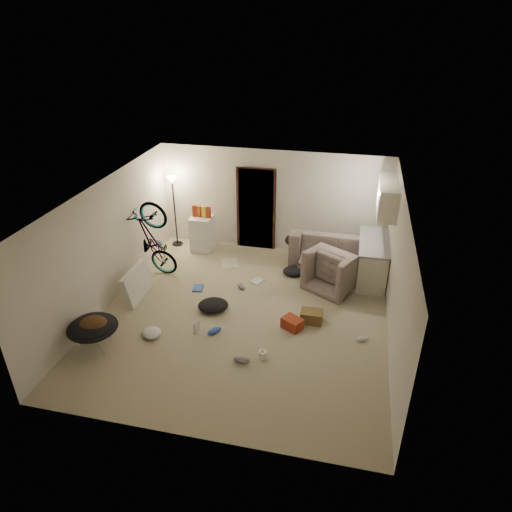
% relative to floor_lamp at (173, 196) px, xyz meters
% --- Properties ---
extents(floor, '(5.50, 6.00, 0.02)m').
position_rel_floor_lamp_xyz_m(floor, '(2.40, -2.65, -1.32)').
color(floor, '#B2A889').
rests_on(floor, ground).
extents(ceiling, '(5.50, 6.00, 0.02)m').
position_rel_floor_lamp_xyz_m(ceiling, '(2.40, -2.65, 1.20)').
color(ceiling, white).
rests_on(ceiling, wall_back).
extents(wall_back, '(5.50, 0.02, 2.50)m').
position_rel_floor_lamp_xyz_m(wall_back, '(2.40, 0.36, -0.06)').
color(wall_back, silver).
rests_on(wall_back, floor).
extents(wall_front, '(5.50, 0.02, 2.50)m').
position_rel_floor_lamp_xyz_m(wall_front, '(2.40, -5.66, -0.06)').
color(wall_front, silver).
rests_on(wall_front, floor).
extents(wall_left, '(0.02, 6.00, 2.50)m').
position_rel_floor_lamp_xyz_m(wall_left, '(-0.36, -2.65, -0.06)').
color(wall_left, silver).
rests_on(wall_left, floor).
extents(wall_right, '(0.02, 6.00, 2.50)m').
position_rel_floor_lamp_xyz_m(wall_right, '(5.16, -2.65, -0.06)').
color(wall_right, silver).
rests_on(wall_right, floor).
extents(doorway, '(0.85, 0.10, 2.04)m').
position_rel_floor_lamp_xyz_m(doorway, '(2.00, 0.32, -0.29)').
color(doorway, black).
rests_on(doorway, floor).
extents(door_trim, '(0.97, 0.04, 2.10)m').
position_rel_floor_lamp_xyz_m(door_trim, '(2.00, 0.29, -0.29)').
color(door_trim, black).
rests_on(door_trim, floor).
extents(floor_lamp, '(0.28, 0.28, 1.81)m').
position_rel_floor_lamp_xyz_m(floor_lamp, '(0.00, 0.00, 0.00)').
color(floor_lamp, black).
rests_on(floor_lamp, floor).
extents(kitchen_counter, '(0.60, 1.50, 0.88)m').
position_rel_floor_lamp_xyz_m(kitchen_counter, '(4.83, -0.65, -0.87)').
color(kitchen_counter, beige).
rests_on(kitchen_counter, floor).
extents(counter_top, '(0.64, 1.54, 0.04)m').
position_rel_floor_lamp_xyz_m(counter_top, '(4.83, -0.65, -0.41)').
color(counter_top, gray).
rests_on(counter_top, kitchen_counter).
extents(kitchen_uppers, '(0.38, 1.40, 0.65)m').
position_rel_floor_lamp_xyz_m(kitchen_uppers, '(4.96, -0.65, 0.64)').
color(kitchen_uppers, beige).
rests_on(kitchen_uppers, wall_right).
extents(sofa, '(2.17, 0.87, 0.63)m').
position_rel_floor_lamp_xyz_m(sofa, '(4.05, -0.20, -0.99)').
color(sofa, '#363D36').
rests_on(sofa, floor).
extents(armchair, '(1.32, 1.28, 0.66)m').
position_rel_floor_lamp_xyz_m(armchair, '(4.11, -1.11, -0.98)').
color(armchair, '#363D36').
rests_on(armchair, floor).
extents(bicycle, '(1.97, 1.05, 1.09)m').
position_rel_floor_lamp_xyz_m(bicycle, '(0.10, -1.57, -0.81)').
color(bicycle, black).
rests_on(bicycle, floor).
extents(book_asset, '(0.29, 0.25, 0.02)m').
position_rel_floor_lamp_xyz_m(book_asset, '(1.67, -3.46, -1.30)').
color(book_asset, '#9C2F17').
rests_on(book_asset, floor).
extents(mini_fridge, '(0.52, 0.52, 0.87)m').
position_rel_floor_lamp_xyz_m(mini_fridge, '(0.72, -0.10, -0.87)').
color(mini_fridge, white).
rests_on(mini_fridge, floor).
extents(snack_box_0, '(0.12, 0.10, 0.30)m').
position_rel_floor_lamp_xyz_m(snack_box_0, '(0.55, -0.10, -0.31)').
color(snack_box_0, '#9C2F17').
rests_on(snack_box_0, mini_fridge).
extents(snack_box_1, '(0.12, 0.10, 0.30)m').
position_rel_floor_lamp_xyz_m(snack_box_1, '(0.67, -0.10, -0.31)').
color(snack_box_1, '#B74716').
rests_on(snack_box_1, mini_fridge).
extents(snack_box_2, '(0.11, 0.08, 0.30)m').
position_rel_floor_lamp_xyz_m(snack_box_2, '(0.79, -0.10, -0.31)').
color(snack_box_2, yellow).
rests_on(snack_box_2, mini_fridge).
extents(snack_box_3, '(0.11, 0.09, 0.30)m').
position_rel_floor_lamp_xyz_m(snack_box_3, '(0.91, -0.10, -0.31)').
color(snack_box_3, '#9C2F17').
rests_on(snack_box_3, mini_fridge).
extents(saucer_chair, '(0.87, 0.87, 0.62)m').
position_rel_floor_lamp_xyz_m(saucer_chair, '(0.10, -4.18, -0.94)').
color(saucer_chair, silver).
rests_on(saucer_chair, floor).
extents(hoodie, '(0.59, 0.54, 0.22)m').
position_rel_floor_lamp_xyz_m(hoodie, '(0.15, -4.21, -0.75)').
color(hoodie, '#4D301A').
rests_on(hoodie, saucer_chair).
extents(sofa_drape, '(0.63, 0.55, 0.28)m').
position_rel_floor_lamp_xyz_m(sofa_drape, '(3.10, -0.20, -0.77)').
color(sofa_drape, black).
rests_on(sofa_drape, sofa).
extents(tv_box, '(0.25, 0.97, 0.65)m').
position_rel_floor_lamp_xyz_m(tv_box, '(0.10, -2.47, -0.99)').
color(tv_box, silver).
rests_on(tv_box, floor).
extents(drink_case_a, '(0.41, 0.30, 0.23)m').
position_rel_floor_lamp_xyz_m(drink_case_a, '(3.73, -2.57, -1.19)').
color(drink_case_a, brown).
rests_on(drink_case_a, floor).
extents(drink_case_b, '(0.45, 0.42, 0.21)m').
position_rel_floor_lamp_xyz_m(drink_case_b, '(3.40, -2.85, -1.20)').
color(drink_case_b, '#9C2F17').
rests_on(drink_case_b, floor).
extents(juicer, '(0.15, 0.15, 0.21)m').
position_rel_floor_lamp_xyz_m(juicer, '(3.04, -3.81, -1.22)').
color(juicer, white).
rests_on(juicer, floor).
extents(newspaper, '(0.54, 0.60, 0.01)m').
position_rel_floor_lamp_xyz_m(newspaper, '(1.57, -0.67, -1.30)').
color(newspaper, beige).
rests_on(newspaper, floor).
extents(book_blue, '(0.25, 0.31, 0.03)m').
position_rel_floor_lamp_xyz_m(book_blue, '(1.21, -1.93, -1.29)').
color(book_blue, '#3051B0').
rests_on(book_blue, floor).
extents(book_white, '(0.32, 0.34, 0.03)m').
position_rel_floor_lamp_xyz_m(book_white, '(2.39, -1.36, -1.29)').
color(book_white, silver).
rests_on(book_white, floor).
extents(shoe_1, '(0.26, 0.27, 0.10)m').
position_rel_floor_lamp_xyz_m(shoe_1, '(2.12, -1.70, -1.26)').
color(shoe_1, slate).
rests_on(shoe_1, floor).
extents(shoe_2, '(0.28, 0.31, 0.11)m').
position_rel_floor_lamp_xyz_m(shoe_2, '(2.02, -3.33, -1.25)').
color(shoe_2, '#3051B0').
rests_on(shoe_2, floor).
extents(shoe_3, '(0.31, 0.14, 0.11)m').
position_rel_floor_lamp_xyz_m(shoe_3, '(2.71, -3.99, -1.25)').
color(shoe_3, slate).
rests_on(shoe_3, floor).
extents(shoe_4, '(0.27, 0.22, 0.09)m').
position_rel_floor_lamp_xyz_m(shoe_4, '(4.70, -2.96, -1.26)').
color(shoe_4, white).
rests_on(shoe_4, floor).
extents(clothes_lump_a, '(0.74, 0.69, 0.20)m').
position_rel_floor_lamp_xyz_m(clothes_lump_a, '(1.77, -2.60, -1.21)').
color(clothes_lump_a, black).
rests_on(clothes_lump_a, floor).
extents(clothes_lump_b, '(0.65, 0.62, 0.15)m').
position_rel_floor_lamp_xyz_m(clothes_lump_b, '(3.14, -0.85, -1.23)').
color(clothes_lump_b, black).
rests_on(clothes_lump_b, floor).
extents(clothes_lump_c, '(0.52, 0.52, 0.12)m').
position_rel_floor_lamp_xyz_m(clothes_lump_c, '(0.92, -3.64, -1.25)').
color(clothes_lump_c, silver).
rests_on(clothes_lump_c, floor).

